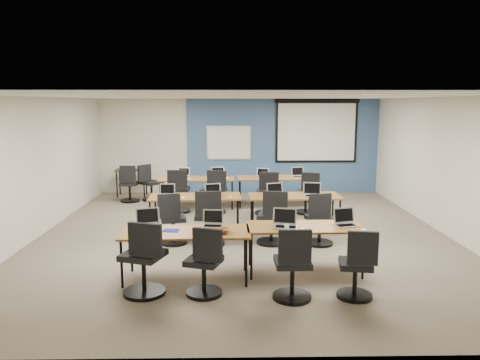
{
  "coord_description": "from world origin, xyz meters",
  "views": [
    {
      "loc": [
        -0.24,
        -8.93,
        2.58
      ],
      "look_at": [
        -0.06,
        0.4,
        1.04
      ],
      "focal_mm": 35.0,
      "sensor_mm": 36.0,
      "label": 1
    }
  ],
  "objects_px": {
    "laptop_8": "(184,175)",
    "laptop_1": "(213,222)",
    "training_table_front_left": "(186,234)",
    "task_chair_8": "(178,194)",
    "laptop_7": "(313,193)",
    "laptop_2": "(285,223)",
    "laptop_6": "(275,193)",
    "task_chair_7": "(320,223)",
    "laptop_0": "(147,222)",
    "task_chair_0": "(144,264)",
    "task_chair_1": "(205,267)",
    "spare_chair_b": "(129,187)",
    "task_chair_4": "(172,223)",
    "training_table_front_right": "(305,229)",
    "training_table_back_right": "(275,179)",
    "task_chair_5": "(209,222)",
    "laptop_11": "(298,175)",
    "training_table_back_left": "(197,180)",
    "laptop_5": "(213,193)",
    "task_chair_9": "(214,195)",
    "projector_screen": "(316,128)",
    "spare_chair_a": "(150,186)",
    "task_chair_10": "(267,197)",
    "task_chair_2": "(293,270)",
    "laptop_4": "(167,193)",
    "task_chair_11": "(307,196)",
    "training_table_mid_left": "(195,198)",
    "utility_table": "(131,173)",
    "task_chair_6": "(272,222)",
    "laptop_3": "(345,221)",
    "laptop_9": "(218,175)",
    "whiteboard": "(229,143)",
    "task_chair_3": "(357,270)",
    "training_table_mid_right": "(294,197)"
  },
  "relations": [
    {
      "from": "laptop_8",
      "to": "laptop_1",
      "type": "bearing_deg",
      "value": -80.84
    },
    {
      "from": "training_table_front_left",
      "to": "task_chair_8",
      "type": "distance_m",
      "value": 4.33
    },
    {
      "from": "laptop_7",
      "to": "laptop_2",
      "type": "bearing_deg",
      "value": -98.7
    },
    {
      "from": "laptop_6",
      "to": "task_chair_7",
      "type": "xyz_separation_m",
      "value": [
        0.73,
        -0.92,
        -0.39
      ]
    },
    {
      "from": "laptop_0",
      "to": "task_chair_0",
      "type": "bearing_deg",
      "value": -101.79
    },
    {
      "from": "task_chair_1",
      "to": "laptop_6",
      "type": "distance_m",
      "value": 3.42
    },
    {
      "from": "training_table_front_left",
      "to": "laptop_8",
      "type": "bearing_deg",
      "value": 94.22
    },
    {
      "from": "spare_chair_b",
      "to": "task_chair_4",
      "type": "bearing_deg",
      "value": -64.56
    },
    {
      "from": "training_table_front_right",
      "to": "training_table_back_right",
      "type": "distance_m",
      "value": 4.74
    },
    {
      "from": "task_chair_0",
      "to": "task_chair_5",
      "type": "relative_size",
      "value": 1.01
    },
    {
      "from": "training_table_front_left",
      "to": "laptop_11",
      "type": "distance_m",
      "value": 5.54
    },
    {
      "from": "training_table_back_left",
      "to": "laptop_5",
      "type": "xyz_separation_m",
      "value": [
        0.48,
        -2.29,
        0.1
      ]
    },
    {
      "from": "laptop_7",
      "to": "task_chair_9",
      "type": "bearing_deg",
      "value": 152.14
    },
    {
      "from": "spare_chair_b",
      "to": "projector_screen",
      "type": "bearing_deg",
      "value": 16.06
    },
    {
      "from": "training_table_back_left",
      "to": "spare_chair_a",
      "type": "relative_size",
      "value": 1.91
    },
    {
      "from": "task_chair_10",
      "to": "laptop_11",
      "type": "xyz_separation_m",
      "value": [
        0.85,
        0.99,
        0.36
      ]
    },
    {
      "from": "task_chair_2",
      "to": "laptop_4",
      "type": "xyz_separation_m",
      "value": [
        -2.1,
        3.43,
        0.38
      ]
    },
    {
      "from": "task_chair_1",
      "to": "task_chair_11",
      "type": "xyz_separation_m",
      "value": [
        2.13,
        4.73,
        0.01
      ]
    },
    {
      "from": "laptop_5",
      "to": "laptop_4",
      "type": "bearing_deg",
      "value": 158.86
    },
    {
      "from": "training_table_front_right",
      "to": "task_chair_7",
      "type": "height_order",
      "value": "task_chair_7"
    },
    {
      "from": "training_table_mid_left",
      "to": "utility_table",
      "type": "bearing_deg",
      "value": 117.0
    },
    {
      "from": "task_chair_5",
      "to": "training_table_front_right",
      "type": "bearing_deg",
      "value": -42.07
    },
    {
      "from": "laptop_5",
      "to": "task_chair_7",
      "type": "height_order",
      "value": "task_chair_7"
    },
    {
      "from": "laptop_0",
      "to": "laptop_1",
      "type": "bearing_deg",
      "value": -18.15
    },
    {
      "from": "laptop_2",
      "to": "task_chair_10",
      "type": "distance_m",
      "value": 3.83
    },
    {
      "from": "spare_chair_b",
      "to": "laptop_5",
      "type": "bearing_deg",
      "value": -49.07
    },
    {
      "from": "laptop_7",
      "to": "laptop_1",
      "type": "bearing_deg",
      "value": -119.57
    },
    {
      "from": "laptop_7",
      "to": "spare_chair_a",
      "type": "relative_size",
      "value": 0.36
    },
    {
      "from": "laptop_4",
      "to": "training_table_mid_left",
      "type": "bearing_deg",
      "value": -4.87
    },
    {
      "from": "task_chair_1",
      "to": "task_chair_6",
      "type": "relative_size",
      "value": 0.95
    },
    {
      "from": "task_chair_7",
      "to": "task_chair_10",
      "type": "distance_m",
      "value": 2.53
    },
    {
      "from": "task_chair_5",
      "to": "task_chair_10",
      "type": "height_order",
      "value": "task_chair_5"
    },
    {
      "from": "laptop_0",
      "to": "task_chair_1",
      "type": "distance_m",
      "value": 1.35
    },
    {
      "from": "laptop_3",
      "to": "task_chair_9",
      "type": "height_order",
      "value": "task_chair_9"
    },
    {
      "from": "task_chair_0",
      "to": "laptop_9",
      "type": "height_order",
      "value": "task_chair_0"
    },
    {
      "from": "whiteboard",
      "to": "task_chair_6",
      "type": "height_order",
      "value": "whiteboard"
    },
    {
      "from": "laptop_4",
      "to": "task_chair_5",
      "type": "relative_size",
      "value": 0.3
    },
    {
      "from": "task_chair_3",
      "to": "task_chair_7",
      "type": "relative_size",
      "value": 0.97
    },
    {
      "from": "task_chair_10",
      "to": "laptop_0",
      "type": "bearing_deg",
      "value": -111.7
    },
    {
      "from": "whiteboard",
      "to": "task_chair_8",
      "type": "distance_m",
      "value": 2.91
    },
    {
      "from": "laptop_3",
      "to": "projector_screen",
      "type": "bearing_deg",
      "value": 68.69
    },
    {
      "from": "task_chair_5",
      "to": "utility_table",
      "type": "distance_m",
      "value": 5.25
    },
    {
      "from": "training_table_mid_left",
      "to": "task_chair_1",
      "type": "height_order",
      "value": "task_chair_1"
    },
    {
      "from": "training_table_mid_right",
      "to": "task_chair_9",
      "type": "relative_size",
      "value": 1.76
    },
    {
      "from": "training_table_mid_right",
      "to": "task_chair_10",
      "type": "height_order",
      "value": "task_chair_10"
    },
    {
      "from": "spare_chair_a",
      "to": "laptop_9",
      "type": "bearing_deg",
      "value": -67.75
    },
    {
      "from": "task_chair_3",
      "to": "task_chair_5",
      "type": "distance_m",
      "value": 3.16
    },
    {
      "from": "projector_screen",
      "to": "laptop_4",
      "type": "relative_size",
      "value": 7.75
    },
    {
      "from": "projector_screen",
      "to": "laptop_6",
      "type": "relative_size",
      "value": 6.86
    },
    {
      "from": "task_chair_1",
      "to": "laptop_4",
      "type": "distance_m",
      "value": 3.43
    }
  ]
}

